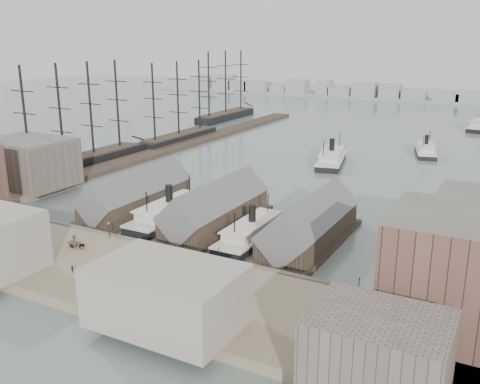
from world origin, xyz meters
The scene contains 33 objects.
ground centered at (0.00, 0.00, 0.00)m, with size 900.00×900.00×0.00m, color slate.
quay centered at (0.00, -20.00, 1.00)m, with size 180.00×30.00×2.00m, color #7C6F53.
seawall centered at (0.00, -5.20, 1.15)m, with size 180.00×1.20×2.30m, color #59544C.
west_wharf centered at (-68.00, 100.00, 0.80)m, with size 10.00×220.00×1.60m, color #2D231C.
ferry_shed_west centered at (-26.00, 16.88, 4.64)m, with size 14.00×42.00×12.60m.
ferry_shed_center centered at (0.00, 16.88, 4.64)m, with size 14.00×42.00×12.60m.
ferry_shed_east centered at (26.00, 16.88, 4.64)m, with size 14.00×42.00×12.60m.
warehouse_west_back centered at (-70.00, 18.00, 9.00)m, with size 26.00×20.00×14.00m, color #60564C.
street_bldg_center centered at (20.00, -32.00, 7.00)m, with size 24.00×16.00×10.00m, color gray.
street_bldg_east centered at (55.00, -33.00, 7.50)m, with size 18.00×14.00×11.00m, color #60564C.
lamp_post_far_w centered at (-45.00, -7.00, 4.71)m, with size 0.44×0.44×3.92m.
lamp_post_near_w centered at (-15.00, -7.00, 4.71)m, with size 0.44×0.44×3.92m.
lamp_post_near_e centered at (15.00, -7.00, 4.71)m, with size 0.44×0.44×3.92m.
lamp_post_far_e centered at (45.00, -7.00, 4.71)m, with size 0.44×0.44×3.92m.
far_shore centered at (-2.07, 334.14, 3.91)m, with size 500.00×40.00×15.72m.
ferry_docked_west centered at (-13.00, 14.49, 2.50)m, with size 8.96×29.87×10.67m.
ferry_docked_east centered at (13.00, 12.25, 2.27)m, with size 8.14×27.12×9.69m.
ferry_open_near centered at (2.91, 98.90, 2.52)m, with size 15.32×31.36×10.76m.
ferry_open_mid centered at (31.88, 134.71, 2.08)m, with size 13.41×25.95×8.88m.
sailing_ship_near centered at (-79.36, 48.73, 2.87)m, with size 9.49×65.41×39.03m.
sailing_ship_mid centered at (-75.25, 108.41, 2.66)m, with size 9.03×52.19×37.13m.
sailing_ship_far centered at (-92.12, 181.64, 2.89)m, with size 9.75×54.16×40.08m.
tram centered at (46.99, -17.40, 4.03)m, with size 3.74×11.35×3.97m.
horse_cart_center centered at (-16.61, -15.13, 2.80)m, with size 4.90×1.67×1.57m.
horse_cart_right centered at (7.47, -25.51, 2.77)m, with size 4.73×3.26×1.48m.
pedestrian_2 centered at (-20.85, -12.45, 2.78)m, with size 1.01×0.58×1.56m, color black.
pedestrian_3 centered at (-8.52, -25.14, 2.81)m, with size 0.95×0.40×1.62m, color black.
pedestrian_4 centered at (1.58, -14.33, 2.89)m, with size 0.87×0.57×1.79m, color black.
pedestrian_5 centered at (4.62, -21.65, 2.90)m, with size 0.66×0.48×1.81m, color black.
pedestrian_6 centered at (17.64, -9.51, 2.80)m, with size 0.77×0.60×1.59m, color black.
pedestrian_7 centered at (23.16, -26.96, 2.89)m, with size 1.15×0.66×1.78m, color black.
pedestrian_8 centered at (41.11, -13.41, 2.84)m, with size 0.98×0.41×1.67m, color black.
pedestrian_9 centered at (60.00, -24.99, 2.83)m, with size 0.81×0.53×1.65m, color black.
Camera 1 is at (68.47, -95.96, 47.74)m, focal length 40.00 mm.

